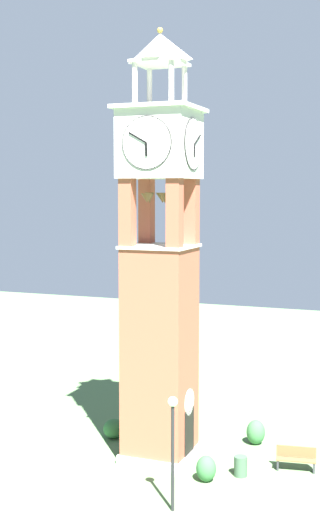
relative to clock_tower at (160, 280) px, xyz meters
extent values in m
plane|color=#517547|center=(0.00, 0.00, -7.61)|extent=(80.00, 80.00, 0.00)
cube|color=#9E4C38|center=(0.00, 0.00, -3.12)|extent=(2.61, 2.61, 8.99)
cube|color=beige|center=(0.00, 0.00, -7.44)|extent=(2.81, 2.81, 0.35)
cube|color=black|center=(0.00, -1.32, -6.46)|extent=(1.10, 0.04, 2.20)
cylinder|color=beige|center=(0.00, -1.32, -5.06)|extent=(1.10, 0.04, 1.10)
cube|color=#9E4C38|center=(-1.02, -1.02, 2.80)|extent=(0.56, 0.56, 2.86)
cube|color=#9E4C38|center=(1.02, -1.02, 2.80)|extent=(0.56, 0.56, 2.86)
cube|color=#9E4C38|center=(-1.02, 1.03, 2.80)|extent=(0.56, 0.56, 2.86)
cube|color=#9E4C38|center=(1.02, 1.03, 2.80)|extent=(0.56, 0.56, 2.86)
cube|color=beige|center=(0.00, 0.00, 1.44)|extent=(2.77, 2.77, 0.12)
cone|color=brown|center=(0.58, 0.11, 3.44)|extent=(0.60, 0.60, 0.43)
cone|color=brown|center=(0.21, 0.55, 3.44)|extent=(0.40, 0.40, 0.45)
cone|color=brown|center=(-0.42, 0.41, 3.44)|extent=(0.50, 0.50, 0.38)
cone|color=brown|center=(-0.44, -0.38, 3.44)|extent=(0.47, 0.47, 0.42)
cone|color=brown|center=(0.23, -0.54, 3.44)|extent=(0.41, 0.41, 0.43)
cube|color=beige|center=(0.00, 0.00, 5.62)|extent=(2.85, 2.85, 2.77)
cylinder|color=white|center=(0.00, -1.44, 5.62)|extent=(2.10, 0.05, 2.10)
torus|color=black|center=(0.00, -1.44, 5.62)|extent=(2.12, 0.06, 2.12)
cube|color=black|center=(-0.01, -1.50, 5.36)|extent=(0.11, 0.03, 0.53)
cube|color=black|center=(0.37, -1.50, 5.82)|extent=(0.76, 0.03, 0.46)
cylinder|color=white|center=(0.00, 1.45, 5.62)|extent=(2.10, 0.05, 2.10)
torus|color=black|center=(0.00, 1.45, 5.62)|extent=(2.12, 0.06, 2.12)
cube|color=black|center=(-0.01, 1.51, 5.36)|extent=(0.11, 0.03, 0.53)
cube|color=black|center=(0.37, 1.51, 5.82)|extent=(0.76, 0.03, 0.46)
cylinder|color=white|center=(-1.44, 0.00, 5.62)|extent=(0.05, 2.10, 2.10)
torus|color=black|center=(-1.44, 0.00, 5.62)|extent=(0.06, 2.12, 2.12)
cube|color=black|center=(-1.50, -0.01, 5.36)|extent=(0.03, 0.11, 0.53)
cube|color=black|center=(-1.50, 0.37, 5.82)|extent=(0.03, 0.76, 0.46)
cylinder|color=white|center=(1.44, 0.00, 5.62)|extent=(0.05, 2.10, 2.10)
torus|color=black|center=(1.44, 0.00, 5.62)|extent=(0.06, 2.12, 2.12)
cube|color=black|center=(1.50, -0.01, 5.36)|extent=(0.03, 0.11, 0.53)
cube|color=black|center=(1.50, 0.37, 5.82)|extent=(0.03, 0.76, 0.46)
cube|color=beige|center=(0.00, 0.00, 7.08)|extent=(3.21, 3.21, 0.16)
cylinder|color=beige|center=(-0.78, -0.78, 8.01)|extent=(0.22, 0.22, 1.69)
cylinder|color=beige|center=(0.78, -0.78, 8.01)|extent=(0.22, 0.22, 1.69)
cylinder|color=beige|center=(-0.78, 0.78, 8.01)|extent=(0.22, 0.22, 1.69)
cylinder|color=beige|center=(0.78, 0.78, 8.01)|extent=(0.22, 0.22, 1.69)
cube|color=beige|center=(0.00, 0.00, 8.91)|extent=(2.01, 2.01, 0.12)
pyramid|color=beige|center=(0.00, 0.00, 9.53)|extent=(2.01, 2.01, 1.12)
sphere|color=#B79338|center=(0.00, 0.00, 10.21)|extent=(0.24, 0.24, 0.24)
cube|color=brown|center=(0.63, -5.69, -7.16)|extent=(0.68, 1.65, 0.06)
cube|color=brown|center=(0.82, -5.66, -6.88)|extent=(0.29, 1.59, 0.44)
cube|color=#2D2D33|center=(0.74, -6.40, -7.40)|extent=(0.40, 0.14, 0.42)
cube|color=#2D2D33|center=(0.52, -4.98, -7.40)|extent=(0.40, 0.14, 0.42)
cylinder|color=black|center=(-4.57, -2.27, -5.72)|extent=(0.12, 0.12, 3.79)
sphere|color=silver|center=(-4.57, -2.27, -3.64)|extent=(0.36, 0.36, 0.36)
cylinder|color=#38513D|center=(-0.72, -3.73, -7.21)|extent=(0.52, 0.52, 0.80)
ellipsoid|color=#336638|center=(1.40, 2.83, -7.17)|extent=(0.99, 0.99, 0.87)
ellipsoid|color=#336638|center=(2.99, -3.44, -7.06)|extent=(0.83, 0.83, 1.10)
ellipsoid|color=#336638|center=(-1.72, -2.61, -7.10)|extent=(0.79, 0.79, 1.02)
camera|label=1|loc=(-27.25, -10.67, 3.72)|focal=49.52mm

